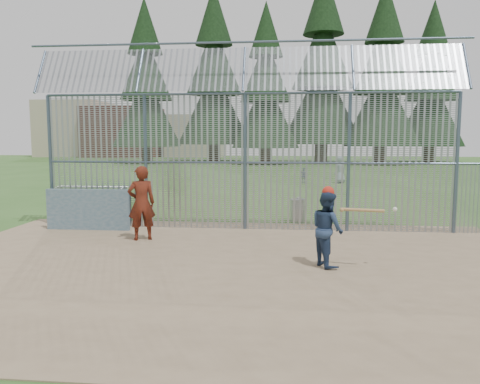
# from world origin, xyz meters

# --- Properties ---
(ground) EXTENTS (120.00, 120.00, 0.00)m
(ground) POSITION_xyz_m (0.00, 0.00, 0.00)
(ground) COLOR #2D511E
(ground) RESTS_ON ground
(dirt_infield) EXTENTS (14.00, 10.00, 0.02)m
(dirt_infield) POSITION_xyz_m (0.00, -0.50, 0.01)
(dirt_infield) COLOR #756047
(dirt_infield) RESTS_ON ground
(dugout_wall) EXTENTS (2.50, 0.12, 1.20)m
(dugout_wall) POSITION_xyz_m (-4.60, 2.90, 0.62)
(dugout_wall) COLOR #38566B
(dugout_wall) RESTS_ON dirt_infield
(batter) EXTENTS (0.87, 0.96, 1.60)m
(batter) POSITION_xyz_m (2.09, -0.39, 0.82)
(batter) COLOR navy
(batter) RESTS_ON dirt_infield
(onlooker) EXTENTS (0.85, 0.73, 1.98)m
(onlooker) POSITION_xyz_m (-2.60, 1.73, 1.01)
(onlooker) COLOR maroon
(onlooker) RESTS_ON dirt_infield
(bg_kid_standing) EXTENTS (0.96, 0.91, 1.65)m
(bg_kid_standing) POSITION_xyz_m (4.45, 18.41, 0.82)
(bg_kid_standing) COLOR gray
(bg_kid_standing) RESTS_ON ground
(bg_kid_seated) EXTENTS (0.60, 0.43, 0.95)m
(bg_kid_seated) POSITION_xyz_m (2.26, 17.82, 0.47)
(bg_kid_seated) COLOR slate
(bg_kid_seated) RESTS_ON ground
(batting_gear) EXTENTS (1.52, 0.39, 0.52)m
(batting_gear) POSITION_xyz_m (2.26, -0.42, 1.52)
(batting_gear) COLOR #AD2317
(batting_gear) RESTS_ON ground
(trash_can) EXTENTS (0.56, 0.56, 0.82)m
(trash_can) POSITION_xyz_m (1.61, 5.00, 0.38)
(trash_can) COLOR #9A9DA2
(trash_can) RESTS_ON ground
(bleacher) EXTENTS (3.00, 0.95, 0.72)m
(bleacher) POSITION_xyz_m (-6.78, 8.02, 0.41)
(bleacher) COLOR slate
(bleacher) RESTS_ON ground
(backstop_fence) EXTENTS (20.09, 0.81, 5.30)m
(backstop_fence) POSITION_xyz_m (1.81, 3.43, 2.36)
(backstop_fence) COLOR #47566B
(backstop_fence) RESTS_ON ground
(conifer_row) EXTENTS (38.48, 12.26, 20.20)m
(conifer_row) POSITION_xyz_m (1.93, 41.51, 10.83)
(conifer_row) COLOR #332319
(conifer_row) RESTS_ON ground
(distant_buildings) EXTENTS (26.50, 10.50, 8.00)m
(distant_buildings) POSITION_xyz_m (-23.18, 56.49, 3.60)
(distant_buildings) COLOR brown
(distant_buildings) RESTS_ON ground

